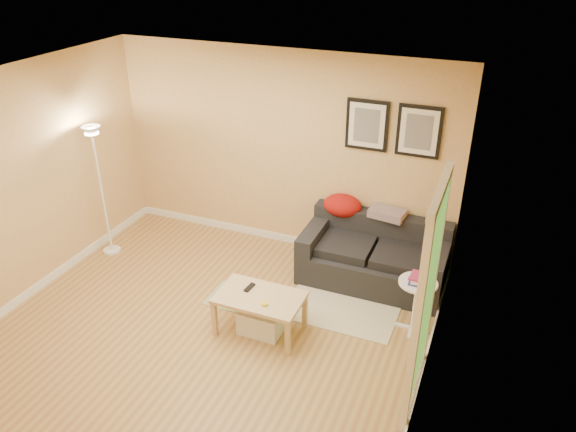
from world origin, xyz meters
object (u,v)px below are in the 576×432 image
object	(u,v)px
coffee_table	(260,313)
book_stack	(418,278)
floor_lamp	(103,195)
side_table	(415,306)
sofa	(374,254)
storage_bin	(261,320)

from	to	relation	value
coffee_table	book_stack	bearing A→B (deg)	12.05
book_stack	floor_lamp	bearing A→B (deg)	-166.65
side_table	book_stack	distance (m)	0.34
floor_lamp	sofa	bearing A→B (deg)	11.00
side_table	book_stack	bearing A→B (deg)	106.91
sofa	book_stack	distance (m)	1.01
book_stack	sofa	bearing A→B (deg)	145.28
sofa	storage_bin	xyz separation A→B (m)	(-0.85, -1.39, -0.23)
sofa	side_table	size ratio (longest dim) A/B	2.77
storage_bin	book_stack	distance (m)	1.70
storage_bin	side_table	size ratio (longest dim) A/B	0.75
storage_bin	floor_lamp	distance (m)	2.72
storage_bin	side_table	world-z (taller)	side_table
book_stack	storage_bin	bearing A→B (deg)	-141.89
storage_bin	floor_lamp	world-z (taller)	floor_lamp
storage_bin	book_stack	xyz separation A→B (m)	(1.48, 0.65, 0.51)
floor_lamp	storage_bin	bearing A→B (deg)	-16.06
coffee_table	storage_bin	world-z (taller)	coffee_table
coffee_table	side_table	bearing A→B (deg)	11.70
sofa	floor_lamp	bearing A→B (deg)	-169.00
side_table	floor_lamp	size ratio (longest dim) A/B	0.35
coffee_table	side_table	distance (m)	1.63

